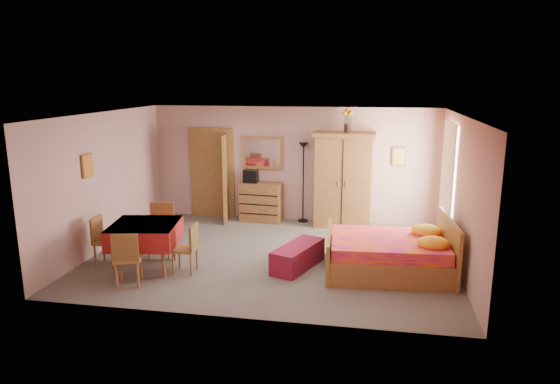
% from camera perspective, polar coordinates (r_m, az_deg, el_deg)
% --- Properties ---
extents(floor, '(6.50, 6.50, 0.00)m').
position_cam_1_polar(floor, '(9.32, -0.94, -7.29)').
color(floor, slate).
rests_on(floor, ground).
extents(ceiling, '(6.50, 6.50, 0.00)m').
position_cam_1_polar(ceiling, '(8.77, -1.00, 8.86)').
color(ceiling, brown).
rests_on(ceiling, wall_back).
extents(wall_back, '(6.50, 0.10, 2.60)m').
position_cam_1_polar(wall_back, '(11.38, 1.46, 3.18)').
color(wall_back, tan).
rests_on(wall_back, floor).
extents(wall_front, '(6.50, 0.10, 2.60)m').
position_cam_1_polar(wall_front, '(6.60, -5.16, -4.01)').
color(wall_front, tan).
rests_on(wall_front, floor).
extents(wall_left, '(0.10, 5.00, 2.60)m').
position_cam_1_polar(wall_left, '(10.09, -19.40, 1.20)').
color(wall_left, tan).
rests_on(wall_left, floor).
extents(wall_right, '(0.10, 5.00, 2.60)m').
position_cam_1_polar(wall_right, '(8.93, 19.95, -0.27)').
color(wall_right, tan).
rests_on(wall_right, floor).
extents(doorway, '(1.06, 0.12, 2.15)m').
position_cam_1_polar(doorway, '(11.83, -7.71, 2.09)').
color(doorway, '#9E6B35').
rests_on(doorway, floor).
extents(window, '(0.08, 1.40, 1.95)m').
position_cam_1_polar(window, '(10.06, 18.68, 2.09)').
color(window, white).
rests_on(window, wall_right).
extents(picture_left, '(0.04, 0.32, 0.42)m').
position_cam_1_polar(picture_left, '(9.50, -21.17, 2.83)').
color(picture_left, orange).
rests_on(picture_left, wall_left).
extents(picture_back, '(0.30, 0.04, 0.40)m').
position_cam_1_polar(picture_back, '(11.20, 13.44, 3.97)').
color(picture_back, '#D8BF59').
rests_on(picture_back, wall_back).
extents(chest_of_drawers, '(0.97, 0.54, 0.89)m').
position_cam_1_polar(chest_of_drawers, '(11.45, -2.15, -1.15)').
color(chest_of_drawers, brown).
rests_on(chest_of_drawers, floor).
extents(wall_mirror, '(0.94, 0.06, 0.74)m').
position_cam_1_polar(wall_mirror, '(11.43, -1.97, 4.49)').
color(wall_mirror, silver).
rests_on(wall_mirror, wall_back).
extents(stereo, '(0.33, 0.25, 0.29)m').
position_cam_1_polar(stereo, '(11.40, -3.36, 1.81)').
color(stereo, black).
rests_on(stereo, chest_of_drawers).
extents(floor_lamp, '(0.24, 0.24, 1.82)m').
position_cam_1_polar(floor_lamp, '(11.29, 2.67, 1.08)').
color(floor_lamp, black).
rests_on(floor_lamp, floor).
extents(wardrobe, '(1.34, 0.70, 2.08)m').
position_cam_1_polar(wardrobe, '(10.99, 7.23, 1.37)').
color(wardrobe, '#956132').
rests_on(wardrobe, floor).
extents(sunflower_vase, '(0.21, 0.21, 0.50)m').
position_cam_1_polar(sunflower_vase, '(10.83, 7.72, 8.10)').
color(sunflower_vase, yellow).
rests_on(sunflower_vase, wardrobe).
extents(bed, '(2.17, 1.76, 0.96)m').
position_cam_1_polar(bed, '(8.63, 12.22, -5.87)').
color(bed, '#C9137A').
rests_on(bed, floor).
extents(bench, '(0.84, 1.29, 0.40)m').
position_cam_1_polar(bench, '(8.72, 2.05, -7.35)').
color(bench, maroon).
rests_on(bench, floor).
extents(dining_table, '(1.26, 1.26, 0.80)m').
position_cam_1_polar(dining_table, '(8.91, -15.09, -5.98)').
color(dining_table, maroon).
rests_on(dining_table, floor).
extents(chair_south, '(0.50, 0.50, 0.89)m').
position_cam_1_polar(chair_south, '(8.29, -16.96, -7.20)').
color(chair_south, '#AD6E3A').
rests_on(chair_south, floor).
extents(chair_north, '(0.51, 0.51, 0.97)m').
position_cam_1_polar(chair_north, '(9.43, -13.51, -4.29)').
color(chair_north, '#AF7F3B').
rests_on(chair_north, floor).
extents(chair_west, '(0.41, 0.41, 0.87)m').
position_cam_1_polar(chair_west, '(9.28, -19.15, -5.30)').
color(chair_west, olive).
rests_on(chair_west, floor).
extents(chair_east, '(0.39, 0.39, 0.84)m').
position_cam_1_polar(chair_east, '(8.58, -10.86, -6.34)').
color(chair_east, '#A47237').
rests_on(chair_east, floor).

